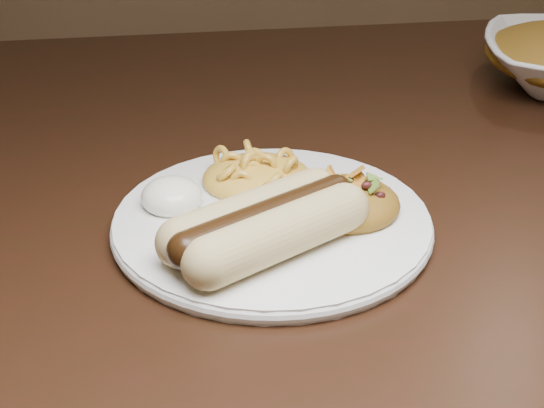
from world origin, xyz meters
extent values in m
cube|color=black|center=(0.00, 0.00, 0.73)|extent=(1.60, 0.90, 0.04)
cylinder|color=white|center=(-0.05, -0.12, 0.76)|extent=(0.32, 0.32, 0.01)
cylinder|color=#D3B781|center=(-0.07, -0.19, 0.78)|extent=(0.13, 0.10, 0.04)
cylinder|color=#D3B781|center=(-0.07, -0.15, 0.78)|extent=(0.13, 0.10, 0.04)
cylinder|color=#3E230D|center=(-0.07, -0.17, 0.79)|extent=(0.13, 0.09, 0.03)
ellipsoid|color=gold|center=(-0.06, -0.07, 0.78)|extent=(0.12, 0.12, 0.04)
ellipsoid|color=white|center=(-0.13, -0.10, 0.78)|extent=(0.06, 0.06, 0.03)
ellipsoid|color=#B14415|center=(0.01, -0.13, 0.77)|extent=(0.09, 0.08, 0.04)
cube|color=white|center=(-0.10, -0.07, 0.75)|extent=(0.04, 0.15, 0.00)
camera|label=1|loc=(-0.14, -0.65, 1.07)|focal=50.00mm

